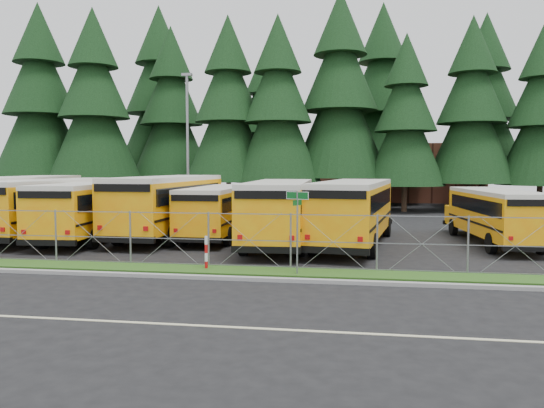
% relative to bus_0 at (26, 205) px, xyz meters
% --- Properties ---
extents(ground, '(120.00, 120.00, 0.00)m').
position_rel_bus_0_xyz_m(ground, '(13.77, -7.18, -1.55)').
color(ground, black).
rests_on(ground, ground).
extents(curb, '(50.00, 0.25, 0.12)m').
position_rel_bus_0_xyz_m(curb, '(13.77, -10.28, -1.49)').
color(curb, gray).
rests_on(curb, ground).
extents(grass_verge, '(50.00, 1.40, 0.06)m').
position_rel_bus_0_xyz_m(grass_verge, '(13.77, -8.88, -1.52)').
color(grass_verge, '#254B15').
rests_on(grass_verge, ground).
extents(road_lane_line, '(50.00, 0.12, 0.01)m').
position_rel_bus_0_xyz_m(road_lane_line, '(13.77, -15.18, -1.54)').
color(road_lane_line, beige).
rests_on(road_lane_line, ground).
extents(chainlink_fence, '(44.00, 0.10, 2.00)m').
position_rel_bus_0_xyz_m(chainlink_fence, '(13.77, -8.18, -0.55)').
color(chainlink_fence, gray).
rests_on(chainlink_fence, ground).
extents(brick_building, '(22.00, 10.00, 6.00)m').
position_rel_bus_0_xyz_m(brick_building, '(19.77, 32.82, 1.45)').
color(brick_building, brown).
rests_on(brick_building, ground).
extents(bus_0, '(4.25, 12.08, 3.10)m').
position_rel_bus_0_xyz_m(bus_0, '(0.00, 0.00, 0.00)').
color(bus_0, orange).
rests_on(bus_0, ground).
extents(bus_1, '(3.31, 11.53, 2.99)m').
position_rel_bus_0_xyz_m(bus_1, '(2.85, -1.50, -0.06)').
color(bus_1, orange).
rests_on(bus_1, ground).
extents(bus_2, '(3.30, 11.02, 2.85)m').
position_rel_bus_0_xyz_m(bus_2, '(5.23, -1.97, -0.12)').
color(bus_2, orange).
rests_on(bus_2, ground).
extents(bus_3, '(3.13, 12.06, 3.14)m').
position_rel_bus_0_xyz_m(bus_3, '(8.58, -0.44, 0.02)').
color(bus_3, orange).
rests_on(bus_3, ground).
extents(bus_4, '(2.47, 10.03, 2.62)m').
position_rel_bus_0_xyz_m(bus_4, '(11.19, -0.31, -0.24)').
color(bus_4, orange).
rests_on(bus_4, ground).
extents(bus_5, '(3.13, 11.41, 2.96)m').
position_rel_bus_0_xyz_m(bus_5, '(14.55, -2.30, -0.07)').
color(bus_5, orange).
rests_on(bus_5, ground).
extents(bus_6, '(4.24, 11.65, 2.98)m').
position_rel_bus_0_xyz_m(bus_6, '(17.96, -2.11, -0.06)').
color(bus_6, orange).
rests_on(bus_6, ground).
extents(bus_east, '(3.09, 9.93, 2.56)m').
position_rel_bus_0_xyz_m(bus_east, '(24.41, -0.65, -0.27)').
color(bus_east, orange).
rests_on(bus_east, ground).
extents(street_sign, '(0.78, 0.52, 2.81)m').
position_rel_bus_0_xyz_m(street_sign, '(16.12, -9.22, 0.48)').
color(street_sign, gray).
rests_on(street_sign, ground).
extents(striped_bollard, '(0.11, 0.11, 1.20)m').
position_rel_bus_0_xyz_m(striped_bollard, '(12.85, -8.77, -0.95)').
color(striped_bollard, '#B20C0C').
rests_on(striped_bollard, ground).
extents(light_standard, '(0.70, 0.35, 10.14)m').
position_rel_bus_0_xyz_m(light_standard, '(6.27, 9.42, 3.95)').
color(light_standard, gray).
rests_on(light_standard, ground).
extents(conifer_0, '(8.32, 8.32, 18.41)m').
position_rel_bus_0_xyz_m(conifer_0, '(-10.39, 17.98, 7.65)').
color(conifer_0, black).
rests_on(conifer_0, ground).
extents(conifer_1, '(7.86, 7.86, 17.38)m').
position_rel_bus_0_xyz_m(conifer_1, '(-4.54, 16.81, 7.14)').
color(conifer_1, black).
rests_on(conifer_1, ground).
extents(conifer_2, '(7.59, 7.59, 16.80)m').
position_rel_bus_0_xyz_m(conifer_2, '(0.74, 21.64, 6.85)').
color(conifer_2, black).
rests_on(conifer_2, ground).
extents(conifer_3, '(7.37, 7.37, 16.30)m').
position_rel_bus_0_xyz_m(conifer_3, '(7.32, 17.17, 6.60)').
color(conifer_3, black).
rests_on(conifer_3, ground).
extents(conifer_4, '(7.23, 7.23, 16.00)m').
position_rel_bus_0_xyz_m(conifer_4, '(11.62, 16.52, 6.45)').
color(conifer_4, black).
rests_on(conifer_4, ground).
extents(conifer_5, '(8.34, 8.34, 18.45)m').
position_rel_bus_0_xyz_m(conifer_5, '(16.57, 18.88, 7.68)').
color(conifer_5, black).
rests_on(conifer_5, ground).
extents(conifer_6, '(6.49, 6.49, 14.34)m').
position_rel_bus_0_xyz_m(conifer_6, '(21.90, 17.59, 5.62)').
color(conifer_6, black).
rests_on(conifer_6, ground).
extents(conifer_7, '(7.13, 7.13, 15.78)m').
position_rel_bus_0_xyz_m(conifer_7, '(27.16, 18.57, 6.34)').
color(conifer_7, black).
rests_on(conifer_7, ground).
extents(conifer_8, '(6.76, 6.76, 14.94)m').
position_rel_bus_0_xyz_m(conifer_8, '(32.37, 18.03, 5.92)').
color(conifer_8, black).
rests_on(conifer_8, ground).
extents(conifer_10, '(9.05, 9.05, 20.01)m').
position_rel_bus_0_xyz_m(conifer_10, '(-1.96, 25.70, 8.45)').
color(conifer_10, black).
rests_on(conifer_10, ground).
extents(conifer_11, '(6.91, 6.91, 15.28)m').
position_rel_bus_0_xyz_m(conifer_11, '(9.02, 25.09, 6.09)').
color(conifer_11, black).
rests_on(conifer_11, ground).
extents(conifer_12, '(8.76, 8.76, 19.38)m').
position_rel_bus_0_xyz_m(conifer_12, '(20.42, 26.18, 8.14)').
color(conifer_12, black).
rests_on(conifer_12, ground).
extents(conifer_13, '(7.87, 7.87, 17.40)m').
position_rel_bus_0_xyz_m(conifer_13, '(29.39, 23.98, 7.15)').
color(conifer_13, black).
rests_on(conifer_13, ground).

